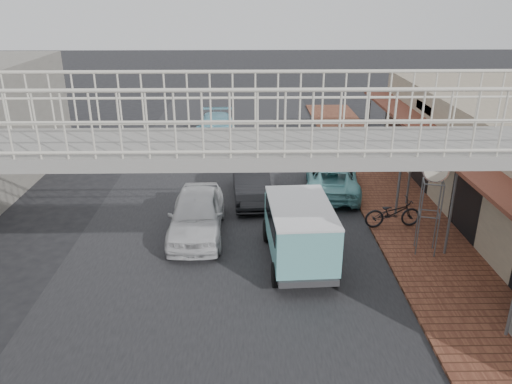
{
  "coord_description": "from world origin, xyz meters",
  "views": [
    {
      "loc": [
        0.7,
        -12.7,
        7.77
      ],
      "look_at": [
        0.99,
        2.05,
        1.8
      ],
      "focal_mm": 35.0,
      "sensor_mm": 36.0,
      "label": 1
    }
  ],
  "objects_px": {
    "angkot_van": "(299,225)",
    "motorcycle_near": "(393,213)",
    "angkot_far": "(216,129)",
    "dark_sedan": "(251,184)",
    "white_hatchback": "(197,214)",
    "angkot_curb": "(332,177)",
    "street_clock": "(435,174)",
    "arrow_sign": "(420,156)",
    "motorcycle_far": "(362,138)"
  },
  "relations": [
    {
      "from": "angkot_van",
      "to": "motorcycle_near",
      "type": "height_order",
      "value": "angkot_van"
    },
    {
      "from": "angkot_far",
      "to": "dark_sedan",
      "type": "bearing_deg",
      "value": -78.33
    },
    {
      "from": "white_hatchback",
      "to": "angkot_far",
      "type": "bearing_deg",
      "value": 89.45
    },
    {
      "from": "angkot_curb",
      "to": "angkot_far",
      "type": "xyz_separation_m",
      "value": [
        -5.17,
        7.35,
        0.1
      ]
    },
    {
      "from": "angkot_curb",
      "to": "angkot_van",
      "type": "bearing_deg",
      "value": 78.76
    },
    {
      "from": "white_hatchback",
      "to": "street_clock",
      "type": "height_order",
      "value": "street_clock"
    },
    {
      "from": "dark_sedan",
      "to": "angkot_curb",
      "type": "height_order",
      "value": "dark_sedan"
    },
    {
      "from": "angkot_van",
      "to": "street_clock",
      "type": "relative_size",
      "value": 1.32
    },
    {
      "from": "dark_sedan",
      "to": "arrow_sign",
      "type": "bearing_deg",
      "value": -19.35
    },
    {
      "from": "angkot_far",
      "to": "angkot_van",
      "type": "bearing_deg",
      "value": -77.42
    },
    {
      "from": "white_hatchback",
      "to": "motorcycle_near",
      "type": "bearing_deg",
      "value": 1.79
    },
    {
      "from": "dark_sedan",
      "to": "motorcycle_far",
      "type": "height_order",
      "value": "dark_sedan"
    },
    {
      "from": "angkot_curb",
      "to": "street_clock",
      "type": "relative_size",
      "value": 1.47
    },
    {
      "from": "motorcycle_far",
      "to": "arrow_sign",
      "type": "xyz_separation_m",
      "value": [
        0.14,
        -8.36,
        1.69
      ]
    },
    {
      "from": "arrow_sign",
      "to": "angkot_van",
      "type": "bearing_deg",
      "value": -152.18
    },
    {
      "from": "street_clock",
      "to": "arrow_sign",
      "type": "bearing_deg",
      "value": 93.65
    },
    {
      "from": "angkot_van",
      "to": "motorcycle_far",
      "type": "bearing_deg",
      "value": 65.96
    },
    {
      "from": "angkot_van",
      "to": "street_clock",
      "type": "distance_m",
      "value": 4.32
    },
    {
      "from": "dark_sedan",
      "to": "angkot_far",
      "type": "relative_size",
      "value": 0.78
    },
    {
      "from": "arrow_sign",
      "to": "motorcycle_near",
      "type": "bearing_deg",
      "value": -143.34
    },
    {
      "from": "angkot_van",
      "to": "arrow_sign",
      "type": "height_order",
      "value": "arrow_sign"
    },
    {
      "from": "white_hatchback",
      "to": "angkot_van",
      "type": "distance_m",
      "value": 3.84
    },
    {
      "from": "dark_sedan",
      "to": "arrow_sign",
      "type": "height_order",
      "value": "arrow_sign"
    },
    {
      "from": "angkot_far",
      "to": "street_clock",
      "type": "relative_size",
      "value": 1.62
    },
    {
      "from": "white_hatchback",
      "to": "angkot_curb",
      "type": "bearing_deg",
      "value": 35.54
    },
    {
      "from": "angkot_far",
      "to": "motorcycle_far",
      "type": "distance_m",
      "value": 7.83
    },
    {
      "from": "angkot_curb",
      "to": "angkot_van",
      "type": "height_order",
      "value": "angkot_van"
    },
    {
      "from": "angkot_van",
      "to": "motorcycle_near",
      "type": "bearing_deg",
      "value": 29.3
    },
    {
      "from": "angkot_curb",
      "to": "angkot_far",
      "type": "height_order",
      "value": "angkot_far"
    },
    {
      "from": "arrow_sign",
      "to": "angkot_curb",
      "type": "bearing_deg",
      "value": 129.82
    },
    {
      "from": "angkot_curb",
      "to": "angkot_far",
      "type": "distance_m",
      "value": 8.99
    },
    {
      "from": "motorcycle_near",
      "to": "motorcycle_far",
      "type": "xyz_separation_m",
      "value": [
        0.97,
        9.45,
        0.02
      ]
    },
    {
      "from": "street_clock",
      "to": "motorcycle_far",
      "type": "bearing_deg",
      "value": 102.48
    },
    {
      "from": "white_hatchback",
      "to": "angkot_van",
      "type": "bearing_deg",
      "value": -31.41
    },
    {
      "from": "motorcycle_near",
      "to": "motorcycle_far",
      "type": "relative_size",
      "value": 1.09
    },
    {
      "from": "angkot_curb",
      "to": "motorcycle_far",
      "type": "xyz_separation_m",
      "value": [
        2.53,
        5.93,
        0.0
      ]
    },
    {
      "from": "angkot_curb",
      "to": "motorcycle_far",
      "type": "distance_m",
      "value": 6.44
    },
    {
      "from": "motorcycle_far",
      "to": "street_clock",
      "type": "relative_size",
      "value": 0.57
    },
    {
      "from": "white_hatchback",
      "to": "motorcycle_far",
      "type": "height_order",
      "value": "white_hatchback"
    },
    {
      "from": "white_hatchback",
      "to": "angkot_van",
      "type": "height_order",
      "value": "angkot_van"
    },
    {
      "from": "white_hatchback",
      "to": "arrow_sign",
      "type": "xyz_separation_m",
      "value": [
        7.87,
        1.34,
        1.58
      ]
    },
    {
      "from": "motorcycle_near",
      "to": "street_clock",
      "type": "height_order",
      "value": "street_clock"
    },
    {
      "from": "street_clock",
      "to": "white_hatchback",
      "type": "bearing_deg",
      "value": -177.35
    },
    {
      "from": "angkot_curb",
      "to": "angkot_far",
      "type": "relative_size",
      "value": 0.91
    },
    {
      "from": "dark_sedan",
      "to": "motorcycle_near",
      "type": "relative_size",
      "value": 2.02
    },
    {
      "from": "motorcycle_far",
      "to": "street_clock",
      "type": "bearing_deg",
      "value": 159.43
    },
    {
      "from": "angkot_curb",
      "to": "angkot_van",
      "type": "xyz_separation_m",
      "value": [
        -1.95,
        -5.74,
        0.62
      ]
    },
    {
      "from": "white_hatchback",
      "to": "angkot_far",
      "type": "xyz_separation_m",
      "value": [
        0.04,
        11.12,
        -0.02
      ]
    },
    {
      "from": "angkot_far",
      "to": "motorcycle_far",
      "type": "bearing_deg",
      "value": -11.71
    },
    {
      "from": "street_clock",
      "to": "arrow_sign",
      "type": "relative_size",
      "value": 1.14
    }
  ]
}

